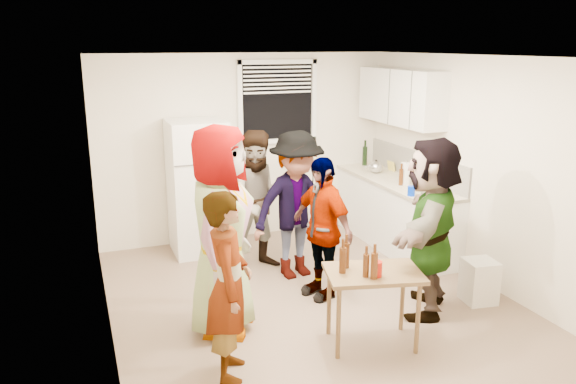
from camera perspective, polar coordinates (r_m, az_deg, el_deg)
name	(u,v)px	position (r m, az deg, el deg)	size (l,w,h in m)	color
room	(310,301)	(6.01, 2.28, -10.96)	(4.00, 4.50, 2.50)	white
window	(278,102)	(7.67, -1.06, 9.13)	(1.12, 0.10, 1.06)	white
refrigerator	(198,187)	(7.21, -9.11, 0.48)	(0.70, 0.70, 1.70)	white
counter_lower	(394,214)	(7.55, 10.75, -2.23)	(0.60, 2.20, 0.86)	white
countertop	(396,181)	(7.44, 10.91, 1.09)	(0.64, 2.22, 0.04)	beige
backsplash	(416,165)	(7.54, 12.83, 2.74)	(0.03, 2.20, 0.36)	#BDB6AE
upper_cabinets	(401,97)	(7.50, 11.36, 9.48)	(0.34, 1.60, 0.70)	white
kettle	(376,173)	(7.77, 8.90, 1.93)	(0.24, 0.20, 0.20)	silver
paper_towel	(405,184)	(7.22, 11.78, 0.80)	(0.13, 0.13, 0.27)	white
wine_bottle	(364,165)	(8.25, 7.77, 2.72)	(0.07, 0.07, 0.27)	black
beer_bottle_counter	(401,185)	(7.16, 11.37, 0.69)	(0.05, 0.05, 0.21)	#47230C
blue_cup	(411,196)	(6.68, 12.39, -0.38)	(0.09, 0.09, 0.12)	#032BC9
picture_frame	(391,166)	(7.94, 10.43, 2.62)	(0.02, 0.16, 0.13)	#E5CE50
trash_bin	(479,279)	(6.22, 18.87, -8.37)	(0.31, 0.31, 0.45)	silver
serving_table	(371,343)	(5.30, 8.39, -14.91)	(0.82, 0.55, 0.70)	brown
beer_bottle_table	(366,277)	(4.88, 7.89, -8.51)	(0.05, 0.05, 0.20)	#47230C
red_cup	(376,276)	(4.90, 8.92, -8.43)	(0.10, 0.10, 0.13)	#9D1005
guest_grey	(224,328)	(5.53, -6.54, -13.52)	(0.95, 1.95, 0.62)	#969696
guest_stripe	(231,373)	(4.87, -5.80, -17.80)	(0.57, 1.55, 0.37)	#141933
guest_back_left	(261,267)	(6.85, -2.75, -7.60)	(0.81, 1.66, 0.63)	brown
guest_back_right	(296,275)	(6.63, 0.81, -8.40)	(1.09, 1.69, 0.63)	#3F3F44
guest_black	(321,294)	(6.15, 3.33, -10.34)	(0.89, 1.51, 0.37)	black
guest_orange	(425,309)	(5.99, 13.73, -11.52)	(1.65, 1.77, 0.52)	#DA7A54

